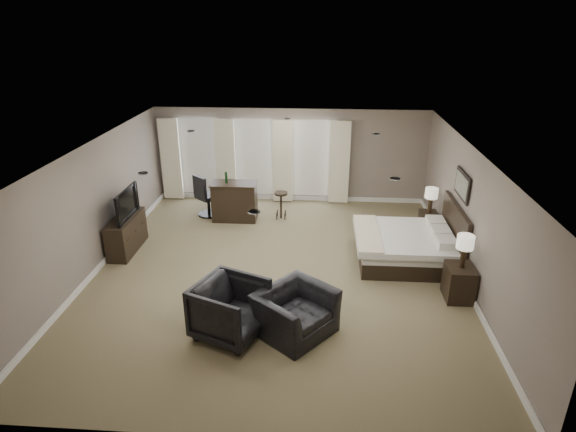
# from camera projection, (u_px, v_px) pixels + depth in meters

# --- Properties ---
(room) EXTENTS (7.60, 8.60, 2.64)m
(room) POSITION_uv_depth(u_px,v_px,m) (276.00, 214.00, 9.46)
(room) COLOR brown
(room) RESTS_ON ground
(window_bay) EXTENTS (5.25, 0.20, 2.30)m
(window_bay) POSITION_uv_depth(u_px,v_px,m) (254.00, 160.00, 13.34)
(window_bay) COLOR silver
(window_bay) RESTS_ON room
(bed) EXTENTS (2.03, 1.94, 1.29)m
(bed) POSITION_uv_depth(u_px,v_px,m) (401.00, 233.00, 10.20)
(bed) COLOR silver
(bed) RESTS_ON ground
(nightstand_near) EXTENTS (0.49, 0.60, 0.66)m
(nightstand_near) POSITION_uv_depth(u_px,v_px,m) (459.00, 283.00, 8.93)
(nightstand_near) COLOR black
(nightstand_near) RESTS_ON ground
(nightstand_far) EXTENTS (0.41, 0.50, 0.55)m
(nightstand_far) POSITION_uv_depth(u_px,v_px,m) (428.00, 223.00, 11.62)
(nightstand_far) COLOR black
(nightstand_far) RESTS_ON ground
(lamp_near) EXTENTS (0.31, 0.31, 0.64)m
(lamp_near) POSITION_uv_depth(u_px,v_px,m) (464.00, 252.00, 8.68)
(lamp_near) COLOR beige
(lamp_near) RESTS_ON nightstand_near
(lamp_far) EXTENTS (0.30, 0.30, 0.62)m
(lamp_far) POSITION_uv_depth(u_px,v_px,m) (431.00, 200.00, 11.39)
(lamp_far) COLOR beige
(lamp_far) RESTS_ON nightstand_far
(wall_art) EXTENTS (0.04, 0.96, 0.56)m
(wall_art) POSITION_uv_depth(u_px,v_px,m) (462.00, 185.00, 9.70)
(wall_art) COLOR slate
(wall_art) RESTS_ON room
(dresser) EXTENTS (0.44, 1.37, 0.79)m
(dresser) POSITION_uv_depth(u_px,v_px,m) (127.00, 234.00, 10.75)
(dresser) COLOR black
(dresser) RESTS_ON ground
(tv) EXTENTS (0.66, 1.15, 0.15)m
(tv) POSITION_uv_depth(u_px,v_px,m) (124.00, 214.00, 10.56)
(tv) COLOR black
(tv) RESTS_ON dresser
(armchair_near) EXTENTS (1.36, 1.41, 1.04)m
(armchair_near) POSITION_uv_depth(u_px,v_px,m) (295.00, 306.00, 7.89)
(armchair_near) COLOR black
(armchair_near) RESTS_ON ground
(armchair_far) EXTENTS (1.30, 1.33, 1.07)m
(armchair_far) POSITION_uv_depth(u_px,v_px,m) (230.00, 307.00, 7.83)
(armchair_far) COLOR black
(armchair_far) RESTS_ON ground
(bar_counter) EXTENTS (1.16, 0.60, 1.01)m
(bar_counter) POSITION_uv_depth(u_px,v_px,m) (235.00, 201.00, 12.32)
(bar_counter) COLOR black
(bar_counter) RESTS_ON ground
(bar_stool_left) EXTENTS (0.41, 0.41, 0.79)m
(bar_stool_left) POSITION_uv_depth(u_px,v_px,m) (232.00, 195.00, 13.09)
(bar_stool_left) COLOR black
(bar_stool_left) RESTS_ON ground
(bar_stool_right) EXTENTS (0.40, 0.40, 0.72)m
(bar_stool_right) POSITION_uv_depth(u_px,v_px,m) (281.00, 205.00, 12.46)
(bar_stool_right) COLOR black
(bar_stool_right) RESTS_ON ground
(desk_chair) EXTENTS (0.81, 0.81, 1.13)m
(desk_chair) POSITION_uv_depth(u_px,v_px,m) (208.00, 195.00, 12.57)
(desk_chair) COLOR black
(desk_chair) RESTS_ON ground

